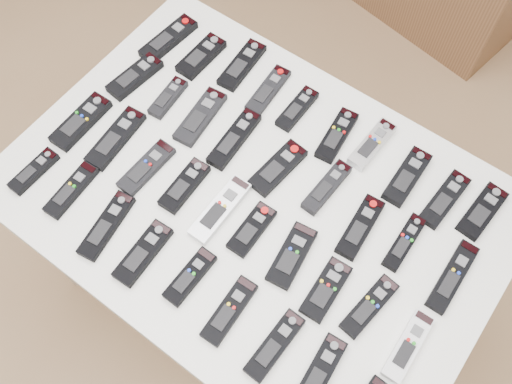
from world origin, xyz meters
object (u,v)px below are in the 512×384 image
Objects in this scene: remote_27 at (369,306)px; remote_32 at (143,253)px; remote_1 at (201,56)px; remote_6 at (372,144)px; remote_4 at (297,109)px; remote_11 at (168,98)px; remote_7 at (407,177)px; remote_29 at (34,171)px; remote_35 at (275,345)px; remote_20 at (116,138)px; remote_36 at (319,373)px; remote_13 at (234,139)px; remote_19 at (81,121)px; remote_5 at (337,135)px; remote_25 at (292,255)px; remote_3 at (268,90)px; remote_33 at (190,276)px; remote_17 at (404,242)px; remote_26 at (326,289)px; remote_14 at (278,168)px; remote_8 at (445,199)px; remote_10 at (135,76)px; remote_9 at (482,211)px; remote_18 at (452,276)px; remote_24 at (252,229)px; remote_21 at (147,168)px; remote_31 at (107,225)px; remote_28 at (408,346)px; table at (256,205)px; remote_15 at (327,187)px; remote_22 at (185,186)px; remote_2 at (242,65)px; remote_34 at (229,310)px; remote_0 at (168,39)px; remote_23 at (220,209)px; remote_30 at (71,190)px; remote_12 at (200,117)px.

remote_32 is at bearing -150.32° from remote_27.
remote_1 is 0.56m from remote_6.
remote_4 is 0.36m from remote_11.
remote_29 is at bearing -146.26° from remote_7.
remote_6 is at bearing 100.96° from remote_35.
remote_36 is (0.78, -0.19, 0.00)m from remote_20.
remote_13 is 1.04× the size of remote_19.
remote_5 is 0.37m from remote_25.
remote_3 is at bearing 92.93° from remote_13.
remote_33 is at bearing -29.46° from remote_20.
remote_36 is at bearing -82.45° from remote_7.
remote_17 is 1.02× the size of remote_26.
remote_32 is (-0.13, -0.39, 0.00)m from remote_14.
remote_10 is at bearing -165.68° from remote_8.
remote_35 is at bearing -114.52° from remote_27.
remote_10 is (-0.99, -0.20, 0.00)m from remote_9.
remote_14 is 1.03× the size of remote_27.
remote_18 is at bearing 5.98° from remote_10.
remote_24 is at bearing -134.92° from remote_9.
remote_21 and remote_31 have the same top height.
remote_8 is 1.00× the size of remote_28.
remote_6 is 0.95× the size of remote_7.
remote_25 is at bearing 18.03° from remote_29.
remote_32 is at bearing -90.89° from remote_13.
remote_31 is at bearing -130.35° from table.
remote_25 is at bearing -23.79° from remote_11.
remote_29 is (-0.89, -0.21, 0.00)m from remote_27.
remote_31 is at bearing -135.52° from remote_8.
remote_7 is 0.81m from remote_10.
remote_3 is at bearing 128.43° from remote_35.
remote_7 and remote_15 have the same top height.
remote_33 is 0.26m from remote_35.
remote_29 is at bearing -152.39° from remote_22.
remote_1 is 0.12m from remote_2.
remote_27 is (0.76, -0.18, -0.00)m from remote_11.
remote_10 is at bearing 84.21° from remote_19.
remote_27 is at bearing -36.38° from remote_15.
remote_8 is at bearing -4.67° from remote_6.
remote_15 is 0.49m from remote_32.
remote_10 is at bearing -175.22° from remote_15.
remote_4 is at bearing -174.18° from remote_9.
remote_3 is 0.64m from remote_34.
remote_0 is 0.50m from remote_22.
remote_11 is at bearing 149.96° from remote_23.
remote_27 is at bearing -37.68° from remote_3.
remote_31 is at bearing -11.92° from remote_30.
remote_10 is (-0.50, 0.10, 0.07)m from table.
remote_33 is at bearing -60.65° from remote_12.
remote_4 is at bearing -171.73° from remote_6.
remote_7 reaches higher than remote_25.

